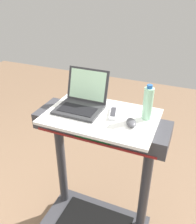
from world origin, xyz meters
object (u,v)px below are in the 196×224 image
Objects in this scene: laptop at (82,101)px; computer_mouse at (131,123)px; water_bottle at (148,103)px; tv_remote at (113,113)px.

laptop is 3.02× the size of computer_mouse.
laptop is 1.31× the size of water_bottle.
laptop reaches higher than computer_mouse.
laptop is 0.45m from water_bottle.
water_bottle is (0.44, 0.03, 0.06)m from laptop.
computer_mouse is at bearing -121.09° from water_bottle.
computer_mouse is at bearing -27.97° from tv_remote.
computer_mouse is 0.16m from tv_remote.
water_bottle reaches higher than computer_mouse.
tv_remote is (-0.14, 0.08, -0.01)m from computer_mouse.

